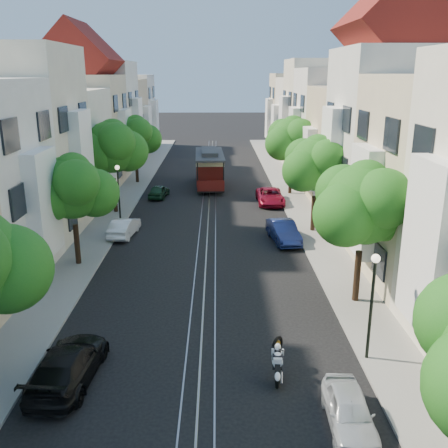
{
  "coord_description": "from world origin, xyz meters",
  "views": [
    {
      "loc": [
        0.65,
        -12.52,
        10.44
      ],
      "look_at": [
        1.05,
        14.63,
        2.2
      ],
      "focal_mm": 40.0,
      "sensor_mm": 36.0,
      "label": 1
    }
  ],
  "objects_px": {
    "tree_e_c": "(317,165)",
    "sportbike_rider": "(277,360)",
    "tree_w_b": "(73,189)",
    "parked_car_w_mid": "(124,227)",
    "tree_w_c": "(113,148)",
    "parked_car_w_near": "(68,365)",
    "tree_e_b": "(364,206)",
    "lamp_west": "(118,185)",
    "parked_car_e_near": "(349,411)",
    "parked_car_e_far": "(270,196)",
    "cable_car": "(210,167)",
    "parked_car_w_far": "(159,191)",
    "tree_e_d": "(293,140)",
    "tree_w_d": "(136,136)",
    "parked_car_e_mid": "(283,232)",
    "lamp_east": "(373,291)"
  },
  "relations": [
    {
      "from": "parked_car_e_mid",
      "to": "parked_car_w_near",
      "type": "xyz_separation_m",
      "value": [
        -9.51,
        -15.12,
        -0.0
      ]
    },
    {
      "from": "tree_e_c",
      "to": "lamp_west",
      "type": "relative_size",
      "value": 1.57
    },
    {
      "from": "lamp_west",
      "to": "parked_car_e_near",
      "type": "distance_m",
      "value": 24.41
    },
    {
      "from": "lamp_east",
      "to": "sportbike_rider",
      "type": "distance_m",
      "value": 4.26
    },
    {
      "from": "tree_w_d",
      "to": "lamp_west",
      "type": "height_order",
      "value": "tree_w_d"
    },
    {
      "from": "tree_e_d",
      "to": "tree_w_c",
      "type": "height_order",
      "value": "tree_w_c"
    },
    {
      "from": "tree_e_c",
      "to": "lamp_east",
      "type": "height_order",
      "value": "tree_e_c"
    },
    {
      "from": "tree_e_b",
      "to": "tree_w_b",
      "type": "xyz_separation_m",
      "value": [
        -14.4,
        5.0,
        -0.34
      ]
    },
    {
      "from": "tree_e_d",
      "to": "tree_e_c",
      "type": "bearing_deg",
      "value": -90.0
    },
    {
      "from": "tree_w_c",
      "to": "lamp_east",
      "type": "xyz_separation_m",
      "value": [
        13.44,
        -20.98,
        -2.22
      ]
    },
    {
      "from": "tree_w_c",
      "to": "lamp_east",
      "type": "bearing_deg",
      "value": -57.35
    },
    {
      "from": "cable_car",
      "to": "parked_car_w_mid",
      "type": "relative_size",
      "value": 2.27
    },
    {
      "from": "tree_w_b",
      "to": "parked_car_w_far",
      "type": "xyz_separation_m",
      "value": [
        2.74,
        15.97,
        -3.83
      ]
    },
    {
      "from": "tree_e_b",
      "to": "tree_w_b",
      "type": "distance_m",
      "value": 15.25
    },
    {
      "from": "parked_car_e_near",
      "to": "tree_w_d",
      "type": "bearing_deg",
      "value": 110.49
    },
    {
      "from": "parked_car_e_near",
      "to": "parked_car_w_far",
      "type": "distance_m",
      "value": 30.99
    },
    {
      "from": "parked_car_e_far",
      "to": "lamp_west",
      "type": "bearing_deg",
      "value": -154.14
    },
    {
      "from": "lamp_west",
      "to": "parked_car_w_mid",
      "type": "xyz_separation_m",
      "value": [
        0.77,
        -2.74,
        -2.23
      ]
    },
    {
      "from": "tree_e_d",
      "to": "cable_car",
      "type": "relative_size",
      "value": 0.81
    },
    {
      "from": "tree_e_b",
      "to": "parked_car_e_mid",
      "type": "bearing_deg",
      "value": 104.6
    },
    {
      "from": "lamp_east",
      "to": "sportbike_rider",
      "type": "relative_size",
      "value": 2.37
    },
    {
      "from": "tree_e_d",
      "to": "parked_car_e_near",
      "type": "xyz_separation_m",
      "value": [
        -2.59,
        -30.67,
        -4.3
      ]
    },
    {
      "from": "tree_e_d",
      "to": "parked_car_e_mid",
      "type": "height_order",
      "value": "tree_e_d"
    },
    {
      "from": "cable_car",
      "to": "parked_car_w_near",
      "type": "height_order",
      "value": "cable_car"
    },
    {
      "from": "sportbike_rider",
      "to": "parked_car_e_far",
      "type": "xyz_separation_m",
      "value": [
        2.32,
        24.79,
        -0.12
      ]
    },
    {
      "from": "tree_e_c",
      "to": "sportbike_rider",
      "type": "xyz_separation_m",
      "value": [
        -4.49,
        -17.09,
        -3.85
      ]
    },
    {
      "from": "tree_w_c",
      "to": "parked_car_e_mid",
      "type": "relative_size",
      "value": 1.73
    },
    {
      "from": "tree_w_c",
      "to": "parked_car_w_near",
      "type": "distance_m",
      "value": 22.75
    },
    {
      "from": "lamp_east",
      "to": "tree_w_b",
      "type": "bearing_deg",
      "value": 143.42
    },
    {
      "from": "tree_e_d",
      "to": "tree_w_d",
      "type": "height_order",
      "value": "tree_e_d"
    },
    {
      "from": "tree_e_b",
      "to": "tree_e_c",
      "type": "xyz_separation_m",
      "value": [
        -0.0,
        11.0,
        -0.13
      ]
    },
    {
      "from": "tree_e_d",
      "to": "tree_w_d",
      "type": "distance_m",
      "value": 15.25
    },
    {
      "from": "tree_e_c",
      "to": "parked_car_w_far",
      "type": "xyz_separation_m",
      "value": [
        -11.66,
        9.97,
        -4.03
      ]
    },
    {
      "from": "lamp_west",
      "to": "lamp_east",
      "type": "bearing_deg",
      "value": -55.01
    },
    {
      "from": "tree_e_d",
      "to": "parked_car_w_far",
      "type": "distance_m",
      "value": 12.47
    },
    {
      "from": "tree_w_d",
      "to": "parked_car_w_mid",
      "type": "distance_m",
      "value": 17.26
    },
    {
      "from": "tree_w_b",
      "to": "parked_car_w_mid",
      "type": "height_order",
      "value": "tree_w_b"
    },
    {
      "from": "sportbike_rider",
      "to": "parked_car_w_near",
      "type": "bearing_deg",
      "value": -173.47
    },
    {
      "from": "parked_car_e_mid",
      "to": "parked_car_w_far",
      "type": "xyz_separation_m",
      "value": [
        -9.33,
        12.02,
        -0.11
      ]
    },
    {
      "from": "tree_e_c",
      "to": "parked_car_e_far",
      "type": "xyz_separation_m",
      "value": [
        -2.18,
        7.7,
        -3.96
      ]
    },
    {
      "from": "tree_e_b",
      "to": "tree_w_c",
      "type": "bearing_deg",
      "value": 131.99
    },
    {
      "from": "parked_car_w_near",
      "to": "tree_e_b",
      "type": "bearing_deg",
      "value": -148.31
    },
    {
      "from": "tree_e_c",
      "to": "tree_w_b",
      "type": "bearing_deg",
      "value": -157.38
    },
    {
      "from": "tree_e_b",
      "to": "cable_car",
      "type": "height_order",
      "value": "tree_e_b"
    },
    {
      "from": "tree_w_d",
      "to": "tree_e_c",
      "type": "bearing_deg",
      "value": -48.01
    },
    {
      "from": "tree_w_b",
      "to": "parked_car_w_near",
      "type": "xyz_separation_m",
      "value": [
        2.56,
        -11.17,
        -3.72
      ]
    },
    {
      "from": "tree_w_c",
      "to": "parked_car_e_mid",
      "type": "bearing_deg",
      "value": -30.3
    },
    {
      "from": "tree_e_b",
      "to": "sportbike_rider",
      "type": "xyz_separation_m",
      "value": [
        -4.49,
        -6.09,
        -3.98
      ]
    },
    {
      "from": "parked_car_e_near",
      "to": "parked_car_e_far",
      "type": "xyz_separation_m",
      "value": [
        0.42,
        27.37,
        0.07
      ]
    },
    {
      "from": "tree_w_b",
      "to": "lamp_east",
      "type": "distance_m",
      "value": 16.81
    }
  ]
}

